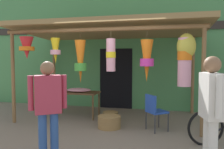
{
  "coord_description": "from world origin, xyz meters",
  "views": [
    {
      "loc": [
        1.34,
        -5.22,
        1.64
      ],
      "look_at": [
        -0.27,
        1.26,
        1.2
      ],
      "focal_mm": 37.07,
      "sensor_mm": 36.0,
      "label": 1
    }
  ],
  "objects_px": {
    "display_table": "(76,95)",
    "shopper_by_bananas": "(48,103)",
    "wicker_basket_spare": "(110,116)",
    "wicker_basket_by_table": "(109,122)",
    "customer_foreground": "(211,106)",
    "folding_chair": "(154,109)",
    "flower_heap_on_table": "(79,90)"
  },
  "relations": [
    {
      "from": "display_table",
      "to": "wicker_basket_by_table",
      "type": "xyz_separation_m",
      "value": [
        1.19,
        -0.84,
        -0.49
      ]
    },
    {
      "from": "wicker_basket_spare",
      "to": "customer_foreground",
      "type": "relative_size",
      "value": 0.25
    },
    {
      "from": "wicker_basket_by_table",
      "to": "display_table",
      "type": "bearing_deg",
      "value": 144.83
    },
    {
      "from": "flower_heap_on_table",
      "to": "wicker_basket_by_table",
      "type": "distance_m",
      "value": 1.53
    },
    {
      "from": "display_table",
      "to": "shopper_by_bananas",
      "type": "height_order",
      "value": "shopper_by_bananas"
    },
    {
      "from": "flower_heap_on_table",
      "to": "wicker_basket_by_table",
      "type": "height_order",
      "value": "flower_heap_on_table"
    },
    {
      "from": "wicker_basket_spare",
      "to": "shopper_by_bananas",
      "type": "relative_size",
      "value": 0.26
    },
    {
      "from": "folding_chair",
      "to": "customer_foreground",
      "type": "bearing_deg",
      "value": -65.53
    },
    {
      "from": "display_table",
      "to": "wicker_basket_by_table",
      "type": "relative_size",
      "value": 2.33
    },
    {
      "from": "display_table",
      "to": "wicker_basket_spare",
      "type": "distance_m",
      "value": 1.18
    },
    {
      "from": "display_table",
      "to": "flower_heap_on_table",
      "type": "bearing_deg",
      "value": 8.38
    },
    {
      "from": "wicker_basket_by_table",
      "to": "folding_chair",
      "type": "bearing_deg",
      "value": 1.28
    },
    {
      "from": "shopper_by_bananas",
      "to": "folding_chair",
      "type": "bearing_deg",
      "value": 53.22
    },
    {
      "from": "flower_heap_on_table",
      "to": "customer_foreground",
      "type": "bearing_deg",
      "value": -42.19
    },
    {
      "from": "wicker_basket_spare",
      "to": "display_table",
      "type": "bearing_deg",
      "value": 170.94
    },
    {
      "from": "customer_foreground",
      "to": "shopper_by_bananas",
      "type": "bearing_deg",
      "value": -177.32
    },
    {
      "from": "display_table",
      "to": "flower_heap_on_table",
      "type": "relative_size",
      "value": 1.83
    },
    {
      "from": "folding_chair",
      "to": "shopper_by_bananas",
      "type": "bearing_deg",
      "value": -126.78
    },
    {
      "from": "folding_chair",
      "to": "wicker_basket_spare",
      "type": "distance_m",
      "value": 1.42
    },
    {
      "from": "display_table",
      "to": "wicker_basket_spare",
      "type": "xyz_separation_m",
      "value": [
        1.05,
        -0.17,
        -0.52
      ]
    },
    {
      "from": "display_table",
      "to": "wicker_basket_spare",
      "type": "bearing_deg",
      "value": -9.06
    },
    {
      "from": "folding_chair",
      "to": "wicker_basket_by_table",
      "type": "relative_size",
      "value": 1.53
    },
    {
      "from": "customer_foreground",
      "to": "shopper_by_bananas",
      "type": "height_order",
      "value": "customer_foreground"
    },
    {
      "from": "flower_heap_on_table",
      "to": "customer_foreground",
      "type": "distance_m",
      "value": 4.12
    },
    {
      "from": "flower_heap_on_table",
      "to": "customer_foreground",
      "type": "height_order",
      "value": "customer_foreground"
    },
    {
      "from": "flower_heap_on_table",
      "to": "wicker_basket_spare",
      "type": "height_order",
      "value": "flower_heap_on_table"
    },
    {
      "from": "wicker_basket_by_table",
      "to": "wicker_basket_spare",
      "type": "distance_m",
      "value": 0.69
    },
    {
      "from": "wicker_basket_spare",
      "to": "customer_foreground",
      "type": "xyz_separation_m",
      "value": [
        2.08,
        -2.58,
        0.88
      ]
    },
    {
      "from": "display_table",
      "to": "customer_foreground",
      "type": "bearing_deg",
      "value": -41.29
    },
    {
      "from": "wicker_basket_by_table",
      "to": "customer_foreground",
      "type": "xyz_separation_m",
      "value": [
        1.94,
        -1.91,
        0.85
      ]
    },
    {
      "from": "wicker_basket_spare",
      "to": "wicker_basket_by_table",
      "type": "bearing_deg",
      "value": -78.05
    },
    {
      "from": "flower_heap_on_table",
      "to": "wicker_basket_by_table",
      "type": "xyz_separation_m",
      "value": [
        1.11,
        -0.85,
        -0.63
      ]
    }
  ]
}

